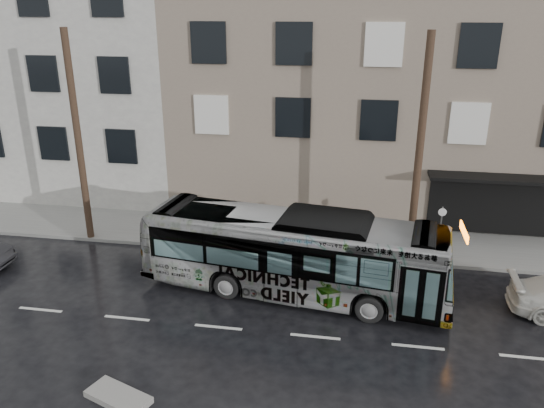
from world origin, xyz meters
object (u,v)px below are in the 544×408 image
Objects in this scene: sign_post at (439,235)px; bus at (294,254)px; utility_pole_rear at (78,139)px; utility_pole_front at (419,154)px.

sign_post is 0.21× the size of bus.
sign_post is at bearing 0.00° from utility_pole_rear.
utility_pole_rear is 10.57m from bus.
bus is at bearing -150.66° from sign_post.
bus is (9.62, -3.08, -3.09)m from utility_pole_rear.
utility_pole_rear is at bearing 180.00° from utility_pole_front.
bus is (-4.38, -3.08, -3.09)m from utility_pole_front.
utility_pole_front is 6.18m from bus.
sign_post is at bearing 0.00° from utility_pole_front.
utility_pole_front is at bearing 0.00° from utility_pole_rear.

